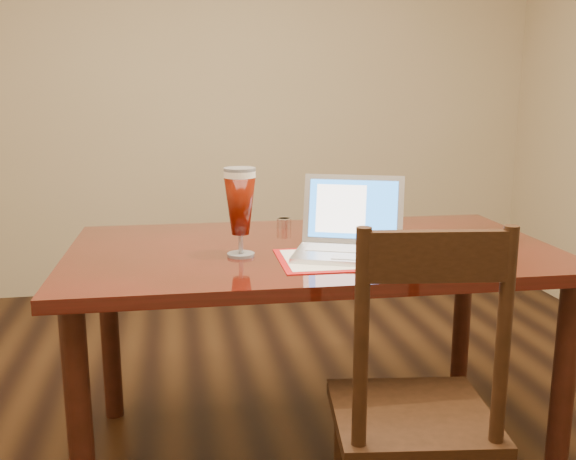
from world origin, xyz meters
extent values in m
cube|color=tan|center=(0.00, 2.50, 1.35)|extent=(4.50, 0.01, 2.70)
cube|color=#460E09|center=(0.19, 0.27, 0.80)|extent=(1.78, 1.03, 0.04)
cylinder|color=#37150D|center=(-0.61, -0.12, 0.39)|extent=(0.08, 0.08, 0.78)
cylinder|color=#37150D|center=(0.97, -0.16, 0.39)|extent=(0.08, 0.08, 0.78)
cylinder|color=#37150D|center=(-0.59, 0.69, 0.39)|extent=(0.08, 0.08, 0.78)
cylinder|color=#37150D|center=(0.99, 0.66, 0.39)|extent=(0.08, 0.08, 0.78)
cube|color=#A30F0F|center=(0.26, 0.07, 0.83)|extent=(0.47, 0.34, 0.00)
cube|color=silver|center=(0.26, 0.07, 0.83)|extent=(0.42, 0.29, 0.00)
cube|color=silver|center=(0.27, 0.08, 0.84)|extent=(0.43, 0.36, 0.02)
cube|color=silver|center=(0.29, 0.13, 0.85)|extent=(0.32, 0.21, 0.00)
cube|color=silver|center=(0.25, 0.02, 0.85)|extent=(0.11, 0.09, 0.00)
cube|color=silver|center=(0.33, 0.23, 0.97)|extent=(0.36, 0.20, 0.24)
cube|color=blue|center=(0.33, 0.22, 0.97)|extent=(0.32, 0.17, 0.20)
cube|color=white|center=(0.29, 0.24, 0.97)|extent=(0.18, 0.11, 0.17)
cylinder|color=silver|center=(-0.08, 0.17, 0.83)|extent=(0.09, 0.09, 0.01)
cylinder|color=silver|center=(-0.08, 0.17, 0.87)|extent=(0.02, 0.02, 0.07)
cylinder|color=white|center=(-0.08, 0.17, 1.11)|extent=(0.11, 0.11, 0.02)
cylinder|color=silver|center=(-0.08, 0.17, 1.13)|extent=(0.11, 0.11, 0.01)
cylinder|color=silver|center=(0.14, 0.61, 0.85)|extent=(0.06, 0.06, 0.04)
cylinder|color=silver|center=(0.15, 0.63, 0.85)|extent=(0.06, 0.06, 0.04)
cube|color=#311A0D|center=(0.35, -0.36, 0.46)|extent=(0.50, 0.48, 0.04)
cylinder|color=#311A0D|center=(0.19, -0.17, 0.22)|extent=(0.04, 0.04, 0.44)
cylinder|color=#311A0D|center=(0.55, -0.22, 0.22)|extent=(0.04, 0.04, 0.44)
cylinder|color=#311A0D|center=(0.15, -0.51, 0.77)|extent=(0.04, 0.04, 0.58)
cylinder|color=#311A0D|center=(0.51, -0.56, 0.77)|extent=(0.04, 0.04, 0.58)
cube|color=#311A0D|center=(0.33, -0.53, 0.99)|extent=(0.37, 0.08, 0.13)
camera|label=1|loc=(-0.31, -1.97, 1.38)|focal=40.00mm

